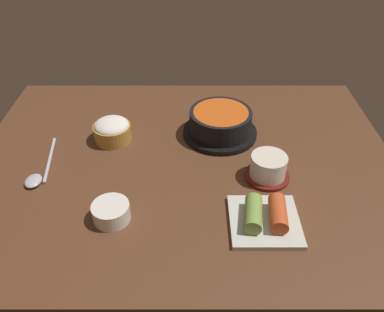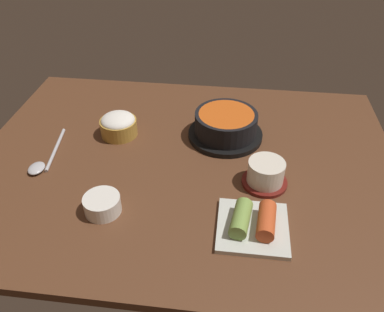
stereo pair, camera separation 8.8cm
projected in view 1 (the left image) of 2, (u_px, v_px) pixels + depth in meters
dining_table at (184, 164)px, 92.40cm from camera, size 100.00×76.00×2.00cm
stone_pot at (219, 123)px, 98.45cm from camera, size 18.89×18.89×6.81cm
rice_bowl at (111, 130)px, 96.82cm from camera, size 9.32×9.32×5.86cm
tea_cup_with_saucer at (267, 167)px, 85.38cm from camera, size 9.96×9.96×5.83cm
kimchi_plate at (264, 217)px, 75.33cm from camera, size 13.61×13.61×4.41cm
side_bowl_near at (110, 212)px, 76.02cm from camera, size 7.44×7.44×3.60cm
spoon at (38, 173)px, 87.25cm from camera, size 4.57×18.99×1.35cm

